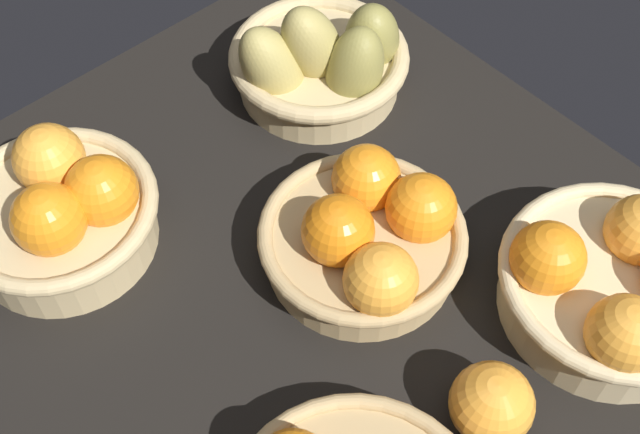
{
  "coord_description": "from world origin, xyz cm",
  "views": [
    {
      "loc": [
        33.29,
        -31.12,
        75.06
      ],
      "look_at": [
        -3.83,
        2.38,
        7.0
      ],
      "focal_mm": 46.36,
      "sensor_mm": 36.0,
      "label": 1
    }
  ],
  "objects_px": {
    "basket_near_left": "(62,211)",
    "basket_far_right": "(615,284)",
    "loose_orange_front_gap": "(493,403)",
    "basket_far_left_pears": "(322,62)",
    "basket_center": "(367,235)"
  },
  "relations": [
    {
      "from": "basket_far_left_pears",
      "to": "basket_near_left",
      "type": "xyz_separation_m",
      "value": [
        -0.01,
        -0.34,
        0.0
      ]
    },
    {
      "from": "basket_far_left_pears",
      "to": "basket_near_left",
      "type": "distance_m",
      "value": 0.34
    },
    {
      "from": "basket_far_right",
      "to": "loose_orange_front_gap",
      "type": "relative_size",
      "value": 2.96
    },
    {
      "from": "loose_orange_front_gap",
      "to": "basket_center",
      "type": "bearing_deg",
      "value": 168.37
    },
    {
      "from": "basket_far_right",
      "to": "basket_near_left",
      "type": "bearing_deg",
      "value": -141.02
    },
    {
      "from": "basket_center",
      "to": "basket_near_left",
      "type": "height_order",
      "value": "basket_near_left"
    },
    {
      "from": "basket_far_right",
      "to": "basket_near_left",
      "type": "xyz_separation_m",
      "value": [
        -0.43,
        -0.35,
        0.0
      ]
    },
    {
      "from": "basket_far_right",
      "to": "basket_far_left_pears",
      "type": "bearing_deg",
      "value": -179.69
    },
    {
      "from": "basket_center",
      "to": "loose_orange_front_gap",
      "type": "distance_m",
      "value": 0.21
    },
    {
      "from": "basket_center",
      "to": "loose_orange_front_gap",
      "type": "height_order",
      "value": "basket_center"
    },
    {
      "from": "basket_near_left",
      "to": "loose_orange_front_gap",
      "type": "relative_size",
      "value": 2.75
    },
    {
      "from": "basket_far_right",
      "to": "loose_orange_front_gap",
      "type": "xyz_separation_m",
      "value": [
        -0.0,
        -0.17,
        -0.01
      ]
    },
    {
      "from": "basket_near_left",
      "to": "basket_far_right",
      "type": "bearing_deg",
      "value": 38.98
    },
    {
      "from": "basket_near_left",
      "to": "basket_far_left_pears",
      "type": "bearing_deg",
      "value": 87.76
    },
    {
      "from": "basket_far_left_pears",
      "to": "basket_center",
      "type": "bearing_deg",
      "value": -31.59
    }
  ]
}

